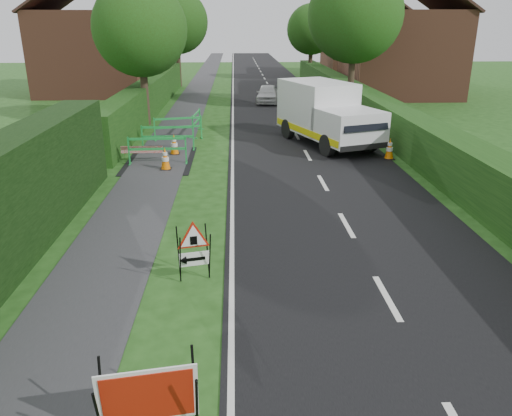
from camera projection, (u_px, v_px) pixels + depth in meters
name	position (u px, v px, depth m)	size (l,w,h in m)	color
ground	(253.00, 334.00, 8.11)	(120.00, 120.00, 0.00)	#1C4313
road_surface	(268.00, 84.00, 40.98)	(6.00, 90.00, 0.02)	black
footpath	(201.00, 85.00, 40.76)	(2.00, 90.00, 0.02)	#2D2D30
hedge_west_far	(152.00, 111.00, 28.51)	(1.00, 24.00, 1.80)	#14380F
hedge_east	(379.00, 131.00, 23.35)	(1.20, 50.00, 1.50)	#14380F
house_west	(94.00, 51.00, 34.80)	(7.50, 7.40, 7.88)	brown
house_east_a	(400.00, 52.00, 33.76)	(7.50, 7.40, 7.88)	brown
house_east_b	(364.00, 44.00, 46.91)	(7.50, 7.40, 7.88)	brown
tree_nw	(140.00, 29.00, 23.22)	(4.40, 4.40, 6.70)	#2D2116
tree_ne	(355.00, 15.00, 27.16)	(5.20, 5.20, 7.79)	#2D2116
tree_fw	(176.00, 22.00, 38.08)	(4.80, 4.80, 7.24)	#2D2116
tree_fe	(311.00, 29.00, 42.48)	(4.20, 4.20, 6.33)	#2D2116
red_rect_sign	(148.00, 398.00, 5.91)	(1.25, 0.87, 0.99)	black
triangle_sign	(192.00, 247.00, 9.52)	(0.86, 0.86, 1.05)	black
works_van	(325.00, 112.00, 20.37)	(3.81, 5.80, 2.48)	silver
traffic_cone_0	(390.00, 149.00, 18.38)	(0.38, 0.38, 0.79)	black
traffic_cone_1	(366.00, 137.00, 20.19)	(0.38, 0.38, 0.79)	black
traffic_cone_2	(340.00, 124.00, 22.88)	(0.38, 0.38, 0.79)	black
traffic_cone_3	(165.00, 159.00, 17.04)	(0.38, 0.38, 0.79)	black
traffic_cone_4	(174.00, 144.00, 19.04)	(0.38, 0.38, 0.79)	black
ped_barrier_0	(157.00, 147.00, 17.64)	(2.07, 0.43, 1.00)	green
ped_barrier_1	(168.00, 135.00, 19.57)	(2.06, 0.37, 1.00)	green
ped_barrier_2	(178.00, 125.00, 21.37)	(2.09, 0.80, 1.00)	green
ped_barrier_3	(196.00, 120.00, 22.51)	(0.53, 2.08, 1.00)	green
redwhite_plank	(143.00, 162.00, 18.17)	(1.50, 0.04, 0.25)	red
hatchback_car	(268.00, 94.00, 31.41)	(1.32, 3.28, 1.12)	silver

